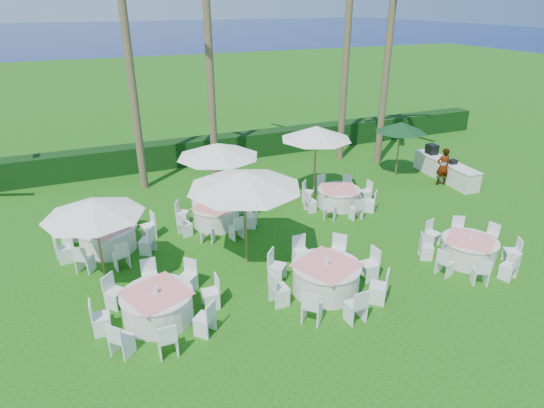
{
  "coord_description": "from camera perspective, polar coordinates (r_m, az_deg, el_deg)",
  "views": [
    {
      "loc": [
        -4.8,
        -9.12,
        7.38
      ],
      "look_at": [
        0.45,
        3.28,
        1.3
      ],
      "focal_mm": 30.0,
      "sensor_mm": 36.0,
      "label": 1
    }
  ],
  "objects": [
    {
      "name": "banquet_table_b",
      "position": [
        12.69,
        6.8,
        -9.07
      ],
      "size": [
        3.3,
        3.3,
        0.99
      ],
      "color": "silver",
      "rests_on": "ground"
    },
    {
      "name": "hedge",
      "position": [
        22.69,
        -9.73,
        6.56
      ],
      "size": [
        34.0,
        1.0,
        1.2
      ],
      "primitive_type": "cube",
      "color": "black",
      "rests_on": "ground"
    },
    {
      "name": "umbrella_green",
      "position": [
        20.92,
        15.88,
        9.27
      ],
      "size": [
        2.21,
        2.21,
        2.5
      ],
      "color": "brown",
      "rests_on": "ground"
    },
    {
      "name": "banquet_table_d",
      "position": [
        15.5,
        -19.92,
        -4.0
      ],
      "size": [
        3.13,
        3.13,
        0.95
      ],
      "color": "silver",
      "rests_on": "ground"
    },
    {
      "name": "palm_b",
      "position": [
        18.99,
        -17.6,
        17.53
      ],
      "size": [
        4.4,
        4.15,
        10.04
      ],
      "color": "brown",
      "rests_on": "ground"
    },
    {
      "name": "palm_c",
      "position": [
        19.66,
        -8.2,
        23.05
      ],
      "size": [
        4.12,
        4.4,
        13.07
      ],
      "color": "brown",
      "rests_on": "ground"
    },
    {
      "name": "banquet_table_c",
      "position": [
        15.21,
        23.44,
        -5.27
      ],
      "size": [
        2.89,
        2.89,
        0.89
      ],
      "color": "silver",
      "rests_on": "ground"
    },
    {
      "name": "palm_d",
      "position": [
        22.43,
        9.29,
        17.98
      ],
      "size": [
        4.28,
        4.35,
        9.13
      ],
      "color": "brown",
      "rests_on": "ground"
    },
    {
      "name": "banquet_table_e",
      "position": [
        16.24,
        -6.99,
        -1.4
      ],
      "size": [
        2.89,
        2.89,
        0.89
      ],
      "color": "silver",
      "rests_on": "ground"
    },
    {
      "name": "palm_e",
      "position": [
        22.24,
        14.25,
        17.02
      ],
      "size": [
        4.4,
        4.01,
        8.75
      ],
      "color": "brown",
      "rests_on": "ground"
    },
    {
      "name": "umbrella_b",
      "position": [
        12.89,
        -3.47,
        3.09
      ],
      "size": [
        3.35,
        3.35,
        2.98
      ],
      "color": "brown",
      "rests_on": "ground"
    },
    {
      "name": "umbrella_a",
      "position": [
        12.69,
        -21.57,
        -0.46
      ],
      "size": [
        2.65,
        2.65,
        2.66
      ],
      "color": "brown",
      "rests_on": "ground"
    },
    {
      "name": "ground",
      "position": [
        12.67,
        4.01,
        -11.37
      ],
      "size": [
        120.0,
        120.0,
        0.0
      ],
      "primitive_type": "plane",
      "color": "#124F0D",
      "rests_on": "ground"
    },
    {
      "name": "ocean",
      "position": [
        111.46,
        -21.65,
        18.92
      ],
      "size": [
        260.0,
        260.0,
        0.0
      ],
      "primitive_type": "plane",
      "color": "#070E4E",
      "rests_on": "ground"
    },
    {
      "name": "buffet_table",
      "position": [
        21.76,
        20.86,
        4.11
      ],
      "size": [
        0.98,
        3.69,
        1.3
      ],
      "color": "silver",
      "rests_on": "ground"
    },
    {
      "name": "umbrella_c",
      "position": [
        16.12,
        -6.8,
        6.73
      ],
      "size": [
        2.94,
        2.94,
        2.81
      ],
      "color": "brown",
      "rests_on": "ground"
    },
    {
      "name": "banquet_table_f",
      "position": [
        17.8,
        8.36,
        0.88
      ],
      "size": [
        2.86,
        2.86,
        0.88
      ],
      "color": "silver",
      "rests_on": "ground"
    },
    {
      "name": "umbrella_d",
      "position": [
        17.69,
        5.57,
        8.88
      ],
      "size": [
        2.78,
        2.78,
        2.97
      ],
      "color": "brown",
      "rests_on": "ground"
    },
    {
      "name": "staff_person",
      "position": [
        20.9,
        20.66,
        4.41
      ],
      "size": [
        0.68,
        0.53,
        1.64
      ],
      "primitive_type": "imported",
      "rotation": [
        0.0,
        0.0,
        2.89
      ],
      "color": "gray",
      "rests_on": "ground"
    },
    {
      "name": "banquet_table_a",
      "position": [
        11.95,
        -14.14,
        -12.22
      ],
      "size": [
        3.12,
        3.12,
        0.95
      ],
      "color": "silver",
      "rests_on": "ground"
    }
  ]
}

